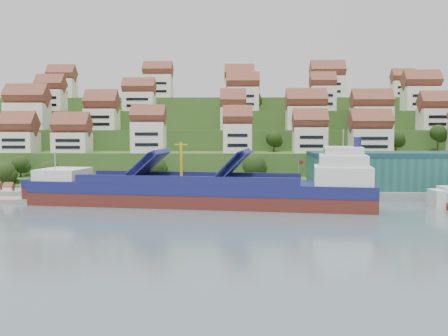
{
  "coord_description": "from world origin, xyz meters",
  "views": [
    {
      "loc": [
        2.3,
        -118.71,
        18.44
      ],
      "look_at": [
        -1.4,
        14.0,
        8.0
      ],
      "focal_mm": 40.0,
      "sensor_mm": 36.0,
      "label": 1
    }
  ],
  "objects": [
    {
      "name": "quay",
      "position": [
        20.0,
        15.0,
        1.1
      ],
      "size": [
        180.0,
        14.0,
        2.2
      ],
      "primitive_type": "cube",
      "color": "gray",
      "rests_on": "ground"
    },
    {
      "name": "hillside_village",
      "position": [
        3.19,
        60.71,
        24.57
      ],
      "size": [
        157.83,
        64.31,
        29.57
      ],
      "color": "white",
      "rests_on": "ground"
    },
    {
      "name": "cargo_ship",
      "position": [
        -4.86,
        -0.62,
        3.44
      ],
      "size": [
        82.95,
        23.97,
        18.23
      ],
      "rotation": [
        0.0,
        0.0,
        -0.14
      ],
      "color": "#55201A",
      "rests_on": "ground"
    },
    {
      "name": "hillside",
      "position": [
        0.0,
        103.55,
        10.66
      ],
      "size": [
        260.0,
        128.0,
        31.0
      ],
      "color": "#2D4C1E",
      "rests_on": "ground"
    },
    {
      "name": "hillside_trees",
      "position": [
        -6.92,
        43.19,
        15.97
      ],
      "size": [
        144.76,
        62.49,
        30.92
      ],
      "color": "#213712",
      "rests_on": "ground"
    },
    {
      "name": "flagpole",
      "position": [
        18.11,
        10.0,
        6.88
      ],
      "size": [
        1.28,
        0.16,
        8.0
      ],
      "color": "gray",
      "rests_on": "quay"
    },
    {
      "name": "warehouse",
      "position": [
        52.0,
        17.0,
        7.2
      ],
      "size": [
        60.0,
        15.0,
        10.0
      ],
      "primitive_type": "cube",
      "color": "#215A52",
      "rests_on": "quay"
    },
    {
      "name": "ground",
      "position": [
        0.0,
        0.0,
        0.0
      ],
      "size": [
        300.0,
        300.0,
        0.0
      ],
      "primitive_type": "plane",
      "color": "slate",
      "rests_on": "ground"
    },
    {
      "name": "beach_huts",
      "position": [
        -60.0,
        10.75,
        2.1
      ],
      "size": [
        14.4,
        3.7,
        2.2
      ],
      "color": "white",
      "rests_on": "pebble_beach"
    },
    {
      "name": "pebble_beach",
      "position": [
        -58.0,
        12.0,
        0.5
      ],
      "size": [
        45.0,
        20.0,
        1.0
      ],
      "primitive_type": "cube",
      "color": "gray",
      "rests_on": "ground"
    }
  ]
}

